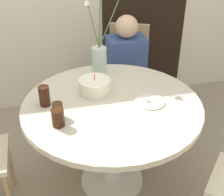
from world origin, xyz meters
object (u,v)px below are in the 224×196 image
Objects in this scene: birthday_cake at (95,86)px; person_guest at (126,76)px; drink_glass_1 at (58,118)px; drink_glass_0 at (58,110)px; drink_glass_2 at (44,96)px; chair_right_flank at (127,67)px; side_plate at (150,102)px; flower_vase at (100,54)px.

birthday_cake is 0.79m from person_guest.
person_guest is at bearing 53.98° from drink_glass_1.
drink_glass_2 reaches higher than drink_glass_0.
drink_glass_0 is (-0.28, -0.26, 0.00)m from birthday_cake.
person_guest is (0.76, 0.70, -0.30)m from drink_glass_2.
drink_glass_2 is (-0.36, -0.09, 0.02)m from birthday_cake.
chair_right_flank is at bearing 46.07° from drink_glass_2.
side_plate is 0.19× the size of person_guest.
flower_vase is 7.02× the size of drink_glass_1.
flower_vase is (0.09, 0.25, 0.13)m from birthday_cake.
drink_glass_2 is at bearing 104.84° from drink_glass_1.
birthday_cake is 0.45m from drink_glass_1.
person_guest reaches higher than drink_glass_2.
birthday_cake reaches higher than drink_glass_0.
drink_glass_2 is 0.13× the size of person_guest.
drink_glass_1 is 0.26m from drink_glass_2.
drink_glass_1 is (-0.63, -0.12, 0.05)m from side_plate.
birthday_cake reaches higher than side_plate.
drink_glass_0 is at bearing -126.77° from flower_vase.
birthday_cake is 1.10× the size of side_plate.
chair_right_flank is at bearing 53.61° from drink_glass_0.
drink_glass_0 is (-0.62, -0.03, 0.05)m from side_plate.
drink_glass_2 reaches higher than drink_glass_1.
flower_vase is 0.71m from drink_glass_1.
side_plate is at bearing -62.26° from flower_vase.
birthday_cake is 0.21× the size of person_guest.
chair_right_flank is 9.05× the size of drink_glass_0.
drink_glass_0 is 0.09m from drink_glass_1.
side_plate is 0.63m from drink_glass_0.
flower_vase is at bearing -103.91° from chair_right_flank.
drink_glass_0 is at bearing -128.42° from person_guest.
drink_glass_0 is (-0.75, -1.02, 0.26)m from chair_right_flank.
person_guest is (0.07, 0.84, -0.23)m from side_plate.
drink_glass_2 is at bearing -137.20° from person_guest.
flower_vase is 0.56m from side_plate.
birthday_cake reaches higher than drink_glass_2.
flower_vase is (-0.37, -0.51, 0.39)m from chair_right_flank.
birthday_cake is (-0.46, -0.76, 0.26)m from chair_right_flank.
person_guest is (-0.06, -0.15, -0.02)m from chair_right_flank.
birthday_cake is at bearing -123.41° from person_guest.
chair_right_flank is at bearing 58.59° from birthday_cake.
drink_glass_1 reaches higher than side_plate.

